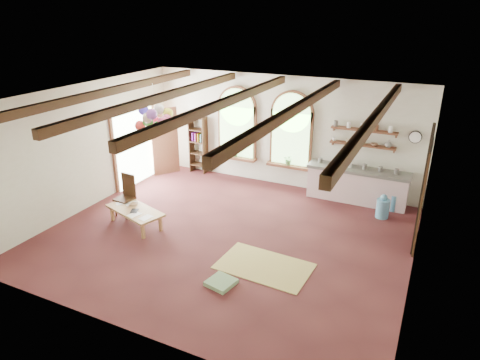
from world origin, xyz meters
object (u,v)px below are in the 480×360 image
Objects in this scene: kitchen_counter at (357,185)px; side_chair at (126,204)px; balloon_cluster at (155,118)px; coffee_table at (135,211)px.

kitchen_counter is 6.10m from side_chair.
balloon_cluster is at bearing -152.99° from kitchen_counter.
coffee_table is 0.71m from side_chair.
coffee_table is at bearing -140.45° from kitchen_counter.
balloon_cluster is (-0.21, 1.32, 1.95)m from coffee_table.
side_chair is 0.91× the size of balloon_cluster.
balloon_cluster is (-4.71, -2.40, 1.86)m from kitchen_counter.
kitchen_counter is 5.84m from coffee_table.
kitchen_counter is at bearing 33.25° from side_chair.
side_chair is 2.27m from balloon_cluster.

